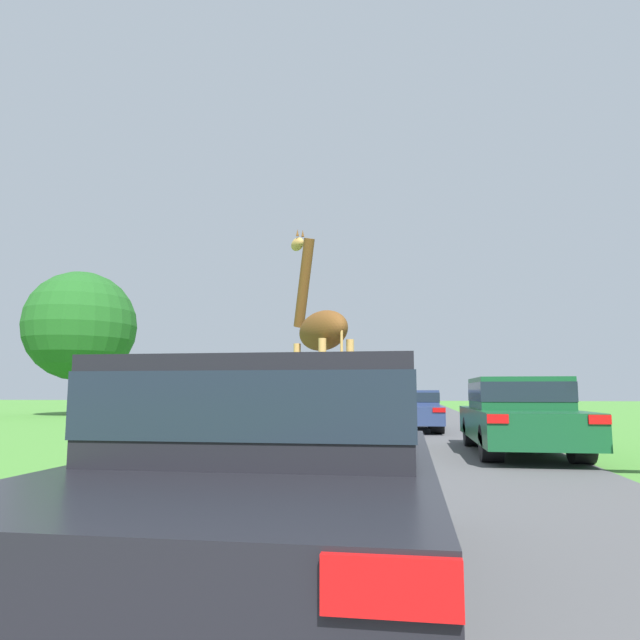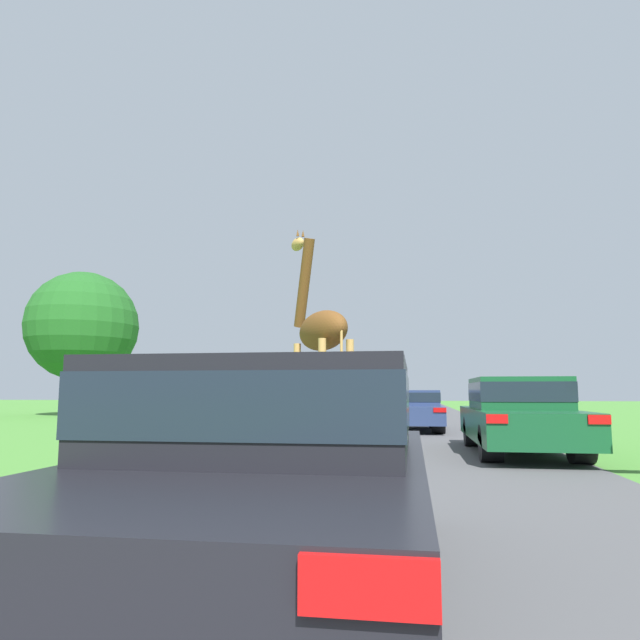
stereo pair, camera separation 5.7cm
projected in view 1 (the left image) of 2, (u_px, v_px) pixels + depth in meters
The scene contains 6 objects.
road at pixel (404, 415), 28.95m from camera, with size 6.40×120.00×0.00m.
giraffe_near_road at pixel (320, 334), 11.93m from camera, with size 1.85×2.52×4.93m.
car_lead_maroon at pixel (279, 468), 3.41m from camera, with size 1.78×4.12×1.33m.
car_queue_right at pixel (518, 413), 10.83m from camera, with size 1.77×4.81×1.42m.
car_queue_left at pixel (410, 409), 17.34m from camera, with size 1.89×4.12×1.21m.
tree_centre_back at pixel (80, 326), 28.75m from camera, with size 5.49×5.49×7.23m.
Camera 1 is at (0.33, 0.37, 1.15)m, focal length 32.00 mm.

